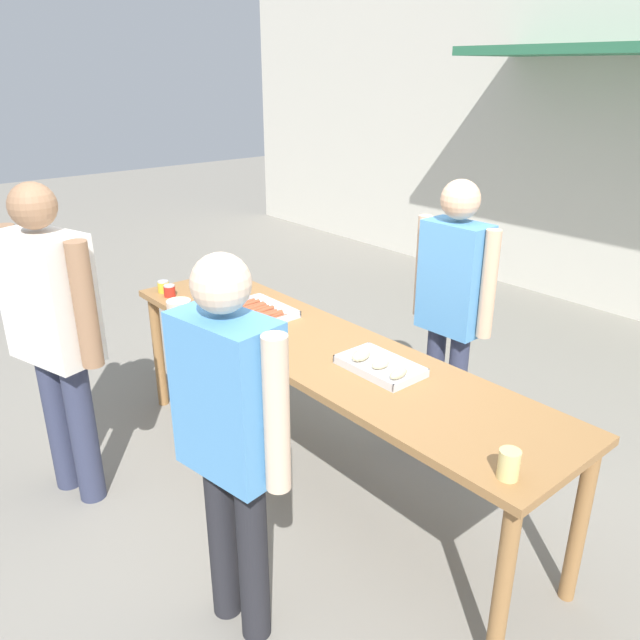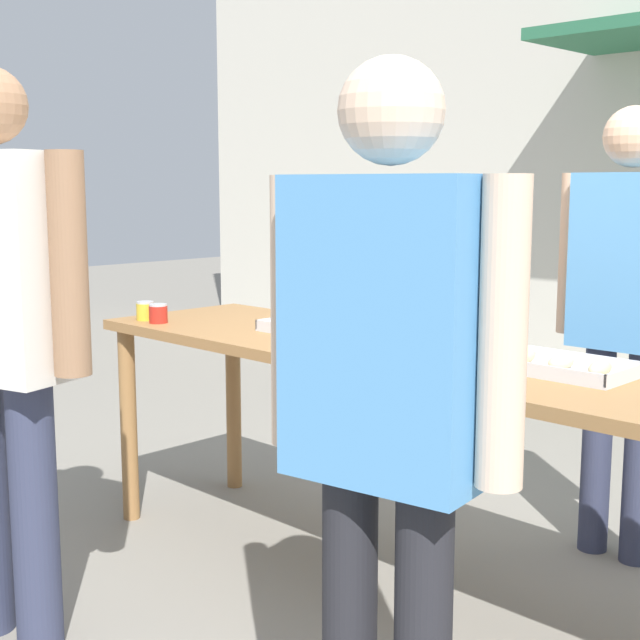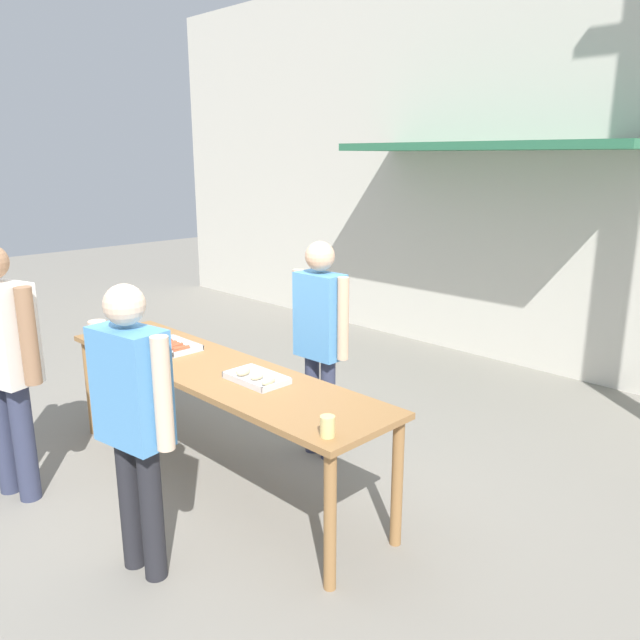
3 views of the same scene
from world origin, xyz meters
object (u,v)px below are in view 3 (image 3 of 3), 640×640
object	(u,v)px
condiment_jar_mustard	(95,332)
food_tray_sausages	(173,347)
condiment_jar_ketchup	(99,335)
beer_cup	(327,426)
person_server_behind_table	(320,330)
food_tray_buns	(256,378)
person_customer_with_cup	(133,408)
person_customer_holding_hotdog	(2,353)

from	to	relation	value
condiment_jar_mustard	food_tray_sausages	bearing A→B (deg)	20.46
condiment_jar_ketchup	beer_cup	world-z (taller)	beer_cup
person_server_behind_table	beer_cup	bearing A→B (deg)	-45.00
food_tray_buns	person_server_behind_table	bearing A→B (deg)	102.00
condiment_jar_mustard	beer_cup	size ratio (longest dim) A/B	0.67
beer_cup	food_tray_sausages	bearing A→B (deg)	171.94
condiment_jar_ketchup	person_customer_with_cup	world-z (taller)	person_customer_with_cup
food_tray_sausages	beer_cup	xyz separation A→B (m)	(1.93, -0.27, 0.04)
condiment_jar_mustard	person_customer_holding_hotdog	size ratio (longest dim) A/B	0.04
beer_cup	person_customer_with_cup	world-z (taller)	person_customer_with_cup
condiment_jar_mustard	person_customer_with_cup	distance (m)	2.02
person_customer_holding_hotdog	person_customer_with_cup	xyz separation A→B (m)	(1.37, 0.19, -0.04)
beer_cup	condiment_jar_ketchup	bearing A→B (deg)	-179.75
person_server_behind_table	person_customer_with_cup	xyz separation A→B (m)	(0.31, -1.73, -0.03)
person_server_behind_table	person_customer_holding_hotdog	size ratio (longest dim) A/B	0.97
beer_cup	person_customer_holding_hotdog	distance (m)	2.33
food_tray_buns	condiment_jar_mustard	xyz separation A→B (m)	(-1.75, -0.27, 0.02)
condiment_jar_ketchup	person_server_behind_table	bearing A→B (deg)	35.29
food_tray_sausages	beer_cup	bearing A→B (deg)	-8.06
food_tray_sausages	beer_cup	world-z (taller)	beer_cup
beer_cup	person_customer_with_cup	bearing A→B (deg)	-138.50
person_customer_holding_hotdog	person_customer_with_cup	world-z (taller)	person_customer_holding_hotdog
condiment_jar_mustard	beer_cup	world-z (taller)	beer_cup
food_tray_buns	condiment_jar_ketchup	world-z (taller)	condiment_jar_ketchup
person_server_behind_table	food_tray_sausages	bearing A→B (deg)	-139.32
condiment_jar_mustard	beer_cup	distance (m)	2.68
condiment_jar_ketchup	beer_cup	distance (m)	2.57
food_tray_sausages	person_customer_with_cup	size ratio (longest dim) A/B	0.26
beer_cup	person_customer_holding_hotdog	xyz separation A→B (m)	(-2.15, -0.88, 0.12)
person_customer_holding_hotdog	condiment_jar_mustard	bearing A→B (deg)	-75.23
food_tray_buns	person_server_behind_table	size ratio (longest dim) A/B	0.25
condiment_jar_mustard	beer_cup	xyz separation A→B (m)	(2.68, 0.00, 0.02)
food_tray_sausages	person_server_behind_table	xyz separation A→B (m)	(0.84, 0.76, 0.15)
beer_cup	person_server_behind_table	distance (m)	1.51
food_tray_sausages	food_tray_buns	xyz separation A→B (m)	(1.00, -0.00, 0.01)
food_tray_sausages	person_customer_holding_hotdog	world-z (taller)	person_customer_holding_hotdog
beer_cup	person_customer_holding_hotdog	bearing A→B (deg)	-157.64
food_tray_sausages	condiment_jar_mustard	size ratio (longest dim) A/B	5.51
condiment_jar_ketchup	person_server_behind_table	size ratio (longest dim) A/B	0.05
food_tray_buns	beer_cup	bearing A→B (deg)	-16.24
food_tray_buns	condiment_jar_mustard	bearing A→B (deg)	-171.10
food_tray_sausages	person_customer_with_cup	distance (m)	1.51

